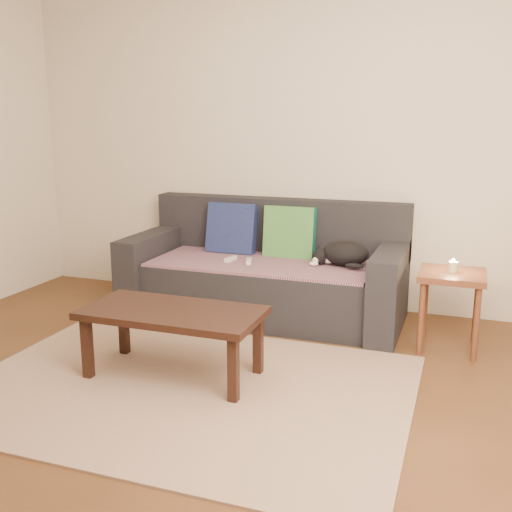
# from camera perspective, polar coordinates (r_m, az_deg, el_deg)

# --- Properties ---
(ground) EXTENTS (4.50, 4.50, 0.00)m
(ground) POSITION_cam_1_polar(r_m,az_deg,el_deg) (3.39, -7.86, -13.41)
(ground) COLOR brown
(ground) RESTS_ON ground
(back_wall) EXTENTS (4.50, 0.04, 2.60)m
(back_wall) POSITION_cam_1_polar(r_m,az_deg,el_deg) (4.90, 2.64, 10.63)
(back_wall) COLOR beige
(back_wall) RESTS_ON ground
(sofa) EXTENTS (2.10, 0.94, 0.87)m
(sofa) POSITION_cam_1_polar(r_m,az_deg,el_deg) (4.64, 0.96, -1.88)
(sofa) COLOR #232328
(sofa) RESTS_ON ground
(throw_blanket) EXTENTS (1.66, 0.74, 0.02)m
(throw_blanket) POSITION_cam_1_polar(r_m,az_deg,el_deg) (4.53, 0.60, -0.68)
(throw_blanket) COLOR #3D2546
(throw_blanket) RESTS_ON sofa
(cushion_navy) EXTENTS (0.40, 0.19, 0.41)m
(cushion_navy) POSITION_cam_1_polar(r_m,az_deg,el_deg) (4.85, -2.32, 2.63)
(cushion_navy) COLOR #0F1E41
(cushion_navy) RESTS_ON throw_blanket
(cushion_green) EXTENTS (0.40, 0.15, 0.41)m
(cushion_green) POSITION_cam_1_polar(r_m,az_deg,el_deg) (4.69, 3.21, 2.27)
(cushion_green) COLOR #0E5A55
(cushion_green) RESTS_ON throw_blanket
(cat) EXTENTS (0.46, 0.37, 0.18)m
(cat) POSITION_cam_1_polar(r_m,az_deg,el_deg) (4.44, 8.29, 0.20)
(cat) COLOR black
(cat) RESTS_ON throw_blanket
(wii_remote_a) EXTENTS (0.08, 0.15, 0.03)m
(wii_remote_a) POSITION_cam_1_polar(r_m,az_deg,el_deg) (4.48, -0.68, -0.51)
(wii_remote_a) COLOR white
(wii_remote_a) RESTS_ON throw_blanket
(wii_remote_b) EXTENTS (0.05, 0.15, 0.03)m
(wii_remote_b) POSITION_cam_1_polar(r_m,az_deg,el_deg) (4.56, -2.44, -0.29)
(wii_remote_b) COLOR white
(wii_remote_b) RESTS_ON throw_blanket
(side_table) EXTENTS (0.42, 0.42, 0.52)m
(side_table) POSITION_cam_1_polar(r_m,az_deg,el_deg) (4.12, 18.12, -2.71)
(side_table) COLOR brown
(side_table) RESTS_ON ground
(candle) EXTENTS (0.06, 0.06, 0.09)m
(candle) POSITION_cam_1_polar(r_m,az_deg,el_deg) (4.09, 18.24, -0.96)
(candle) COLOR beige
(candle) RESTS_ON side_table
(rug) EXTENTS (2.50, 1.80, 0.01)m
(rug) POSITION_cam_1_polar(r_m,az_deg,el_deg) (3.51, -6.71, -12.32)
(rug) COLOR tan
(rug) RESTS_ON ground
(coffee_table) EXTENTS (1.04, 0.52, 0.42)m
(coffee_table) POSITION_cam_1_polar(r_m,az_deg,el_deg) (3.54, -7.95, -5.87)
(coffee_table) COLOR black
(coffee_table) RESTS_ON rug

